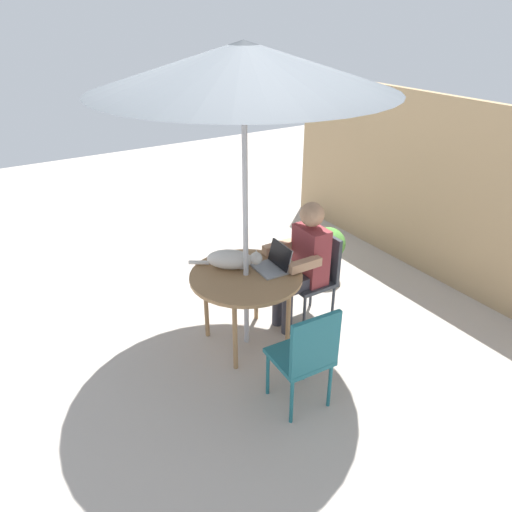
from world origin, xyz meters
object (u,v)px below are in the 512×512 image
object	(u,v)px
chair_empty	(307,353)
laptop	(275,262)
patio_table	(246,281)
cat	(233,260)
chair_occupied	(317,271)
patio_umbrella	(244,66)
potted_plant_near_fence	(328,251)
person_seated	(304,259)

from	to	relation	value
chair_empty	laptop	distance (m)	0.97
patio_table	cat	bearing A→B (deg)	-165.67
chair_occupied	patio_table	bearing A→B (deg)	-90.00
patio_table	patio_umbrella	world-z (taller)	patio_umbrella
laptop	cat	bearing A→B (deg)	-122.41
patio_umbrella	potted_plant_near_fence	world-z (taller)	patio_umbrella
chair_occupied	laptop	xyz separation A→B (m)	(0.04, -0.51, 0.25)
chair_occupied	laptop	distance (m)	0.57
patio_umbrella	chair_occupied	world-z (taller)	patio_umbrella
chair_occupied	laptop	size ratio (longest dim) A/B	2.85
cat	patio_table	bearing A→B (deg)	14.33
patio_umbrella	chair_empty	world-z (taller)	patio_umbrella
patio_table	chair_occupied	bearing A→B (deg)	90.00
patio_umbrella	chair_occupied	bearing A→B (deg)	90.00
chair_empty	person_seated	xyz separation A→B (m)	(-0.92, 0.66, 0.17)
potted_plant_near_fence	person_seated	bearing A→B (deg)	-53.89
person_seated	laptop	world-z (taller)	person_seated
person_seated	potted_plant_near_fence	xyz separation A→B (m)	(-0.55, 0.76, -0.36)
chair_empty	laptop	size ratio (longest dim) A/B	2.85
chair_empty	chair_occupied	bearing A→B (deg)	138.50
person_seated	laptop	bearing A→B (deg)	-83.76
patio_umbrella	chair_empty	xyz separation A→B (m)	(0.92, -0.04, -1.85)
chair_empty	cat	xyz separation A→B (m)	(-1.08, 0.00, 0.28)
patio_umbrella	potted_plant_near_fence	size ratio (longest dim) A/B	4.26
laptop	cat	size ratio (longest dim) A/B	0.58
chair_occupied	potted_plant_near_fence	size ratio (longest dim) A/B	1.48
patio_table	cat	size ratio (longest dim) A/B	1.84
patio_table	potted_plant_near_fence	size ratio (longest dim) A/B	1.63
chair_occupied	person_seated	distance (m)	0.23
patio_table	chair_occupied	world-z (taller)	chair_occupied
potted_plant_near_fence	chair_empty	bearing A→B (deg)	-43.86
patio_umbrella	cat	world-z (taller)	patio_umbrella
patio_table	laptop	world-z (taller)	laptop
person_seated	cat	xyz separation A→B (m)	(-0.16, -0.66, 0.10)
patio_umbrella	person_seated	bearing A→B (deg)	90.00
patio_umbrella	person_seated	size ratio (longest dim) A/B	2.08
patio_table	person_seated	distance (m)	0.62
patio_umbrella	person_seated	distance (m)	1.79
potted_plant_near_fence	patio_umbrella	bearing A→B (deg)	-68.08
chair_occupied	cat	bearing A→B (deg)	-100.89
chair_empty	person_seated	bearing A→B (deg)	144.45
person_seated	patio_table	bearing A→B (deg)	-90.00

